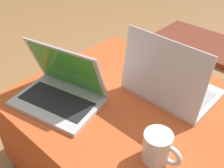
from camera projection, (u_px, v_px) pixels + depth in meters
name	position (u px, v px, depth m)	size (l,w,h in m)	color
ground_plane	(125.00, 164.00, 1.30)	(14.00, 14.00, 0.00)	#9E7042
ottoman	(126.00, 134.00, 1.17)	(0.84, 0.77, 0.42)	maroon
laptop_near	(61.00, 90.00, 1.02)	(0.37, 0.29, 0.23)	silver
laptop_far	(169.00, 84.00, 1.04)	(0.35, 0.26, 0.27)	silver
coffee_mug	(158.00, 148.00, 0.78)	(0.13, 0.09, 0.10)	white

